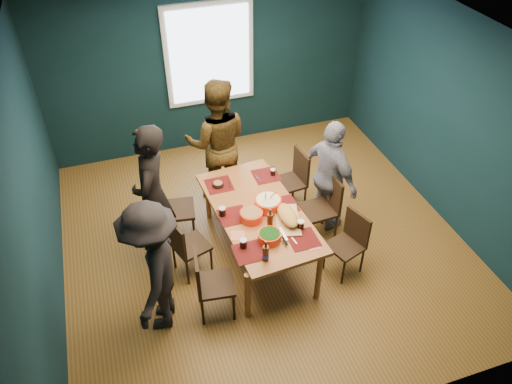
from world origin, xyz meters
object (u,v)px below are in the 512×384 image
person_right (330,177)px  bowl_dumpling (268,203)px  dining_table (258,215)px  person_far_left (152,196)px  chair_left_near (207,280)px  person_back (217,143)px  bowl_salad (251,215)px  chair_left_far (170,205)px  chair_right_mid (325,203)px  chair_left_mid (185,244)px  cutting_board (287,217)px  chair_right_near (351,239)px  chair_right_far (295,176)px  person_near_left (153,268)px  bowl_herbs (270,236)px

person_right → bowl_dumpling: (-0.92, -0.24, 0.01)m
dining_table → person_far_left: bearing=155.1°
chair_left_near → person_back: bearing=79.1°
person_right → bowl_salad: size_ratio=5.90×
chair_left_far → chair_right_mid: 1.97m
chair_left_mid → cutting_board: (1.17, -0.25, 0.30)m
chair_right_mid → person_back: person_back is taller
chair_left_mid → chair_right_near: bearing=-33.4°
chair_right_far → person_right: person_right is taller
chair_left_near → person_near_left: person_near_left is taller
chair_left_far → chair_left_near: bearing=-74.4°
chair_right_mid → person_right: 0.33m
person_far_left → bowl_salad: size_ratio=6.87×
dining_table → bowl_dumpling: (0.12, 0.01, 0.14)m
chair_right_far → person_back: size_ratio=0.48×
chair_right_near → person_back: bearing=102.2°
chair_left_near → chair_right_near: chair_left_near is taller
chair_left_far → chair_left_near: size_ratio=1.06×
chair_right_mid → bowl_herbs: (-0.97, -0.60, 0.26)m
chair_left_mid → chair_left_near: size_ratio=0.96×
bowl_salad → cutting_board: bearing=-22.8°
chair_left_far → person_back: 1.10m
person_near_left → bowl_dumpling: bearing=131.5°
bowl_herbs → chair_left_far: bearing=128.2°
chair_right_mid → chair_left_mid: bearing=-179.5°
chair_right_far → bowl_salad: chair_right_far is taller
chair_right_far → bowl_dumpling: size_ratio=2.71×
person_far_left → chair_left_mid: bearing=46.9°
chair_right_mid → person_near_left: 2.38m
bowl_salad → chair_right_far: bearing=44.0°
bowl_salad → person_back: bearing=91.0°
chair_left_mid → chair_right_far: 1.87m
chair_left_mid → person_right: person_right is taller
chair_left_far → person_back: person_back is taller
bowl_herbs → person_far_left: bearing=139.7°
person_back → bowl_dumpling: 1.31m
chair_right_far → dining_table: bearing=-142.2°
chair_left_near → chair_left_mid: bearing=107.4°
chair_left_mid → person_far_left: (-0.24, 0.47, 0.43)m
person_back → bowl_dumpling: (0.28, -1.28, -0.12)m
person_right → bowl_herbs: (-1.09, -0.77, -0.00)m
person_near_left → chair_left_mid: bearing=162.7°
person_far_left → bowl_salad: bearing=81.3°
chair_left_near → bowl_herbs: size_ratio=3.44×
chair_left_mid → bowl_dumpling: bowl_dumpling is taller
chair_left_mid → chair_left_near: (0.11, -0.64, 0.02)m
chair_right_mid → person_back: bearing=128.6°
chair_left_near → bowl_dumpling: 1.19m
cutting_board → chair_left_far: bearing=157.6°
dining_table → person_near_left: (-1.33, -0.61, 0.16)m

